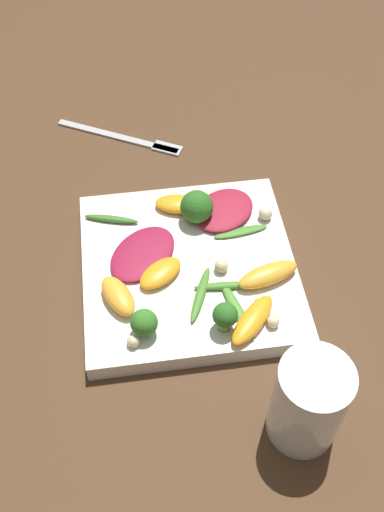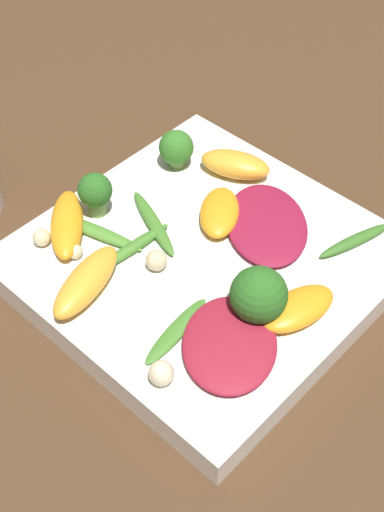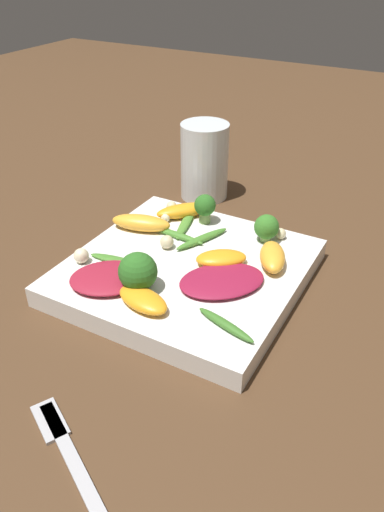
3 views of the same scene
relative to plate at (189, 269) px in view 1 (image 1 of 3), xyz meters
The scene contains 24 objects.
ground_plane 0.01m from the plate, ahead, with size 2.40×2.40×0.00m, color #4C331E.
plate is the anchor object (origin of this frame).
drinking_glass 0.23m from the plate, 22.79° to the left, with size 0.07×0.07×0.12m.
fork 0.27m from the plate, 168.69° to the right, with size 0.11×0.18×0.01m.
radicchio_leaf_0 0.06m from the plate, 108.49° to the right, with size 0.11×0.11×0.01m.
radicchio_leaf_1 0.10m from the plate, 142.97° to the left, with size 0.11×0.11×0.01m.
orange_segment_0 0.10m from the plate, 66.71° to the left, with size 0.05×0.08×0.02m.
orange_segment_1 0.12m from the plate, 31.31° to the left, with size 0.07×0.07×0.02m.
orange_segment_2 0.04m from the plate, 64.97° to the right, with size 0.06×0.07×0.02m.
orange_segment_3 0.10m from the plate, 63.03° to the right, with size 0.07×0.05×0.02m.
orange_segment_4 0.09m from the plate, behind, with size 0.04×0.07×0.02m.
broccoli_floret_0 0.11m from the plate, 34.18° to the right, with size 0.03×0.03×0.04m.
broccoli_floret_1 0.08m from the plate, 163.96° to the left, with size 0.04×0.04×0.04m.
broccoli_floret_2 0.11m from the plate, 15.79° to the left, with size 0.03×0.03×0.04m.
arugula_sprig_0 0.08m from the plate, 117.86° to the left, with size 0.02×0.07×0.00m.
arugula_sprig_1 0.05m from the plate, ahead, with size 0.08×0.04×0.01m.
arugula_sprig_2 0.12m from the plate, 132.24° to the right, with size 0.03×0.07×0.01m.
arugula_sprig_3 0.06m from the plate, 41.41° to the left, with size 0.02×0.08×0.01m.
arugula_sprig_4 0.09m from the plate, 30.27° to the left, with size 0.09×0.03×0.01m.
macadamia_nut_0 0.13m from the plate, 38.85° to the left, with size 0.01×0.01×0.01m.
macadamia_nut_1 0.10m from the plate, 45.67° to the left, with size 0.01×0.01×0.01m.
macadamia_nut_2 0.12m from the plate, 118.47° to the left, with size 0.02×0.02×0.02m.
macadamia_nut_3 0.13m from the plate, 35.84° to the right, with size 0.01×0.01×0.01m.
macadamia_nut_4 0.05m from the plate, 65.97° to the left, with size 0.02×0.02×0.02m.
Camera 1 is at (0.44, -0.06, 0.60)m, focal length 42.00 mm.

